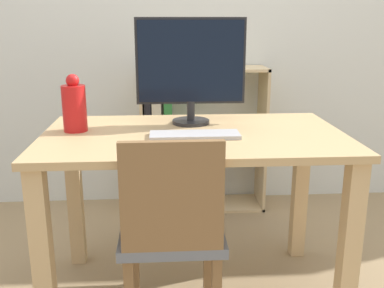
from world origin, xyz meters
name	(u,v)px	position (x,y,z in m)	size (l,w,h in m)	color
wall_back	(181,7)	(0.00, 1.17, 1.30)	(8.00, 0.05, 2.60)	silver
desk	(194,165)	(0.00, 0.00, 0.62)	(1.27, 0.75, 0.77)	tan
monitor	(190,65)	(0.00, 0.18, 1.03)	(0.49, 0.17, 0.47)	#232326
keyboard	(195,135)	(0.00, -0.07, 0.77)	(0.36, 0.12, 0.02)	#B2B2B7
vase	(74,106)	(-0.50, 0.07, 0.87)	(0.10, 0.10, 0.24)	red
chair	(172,229)	(-0.10, -0.27, 0.46)	(0.40, 0.40, 0.84)	slate
bookshelf	(181,148)	(-0.01, 1.00, 0.41)	(0.80, 0.28, 0.94)	#D8BC8C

